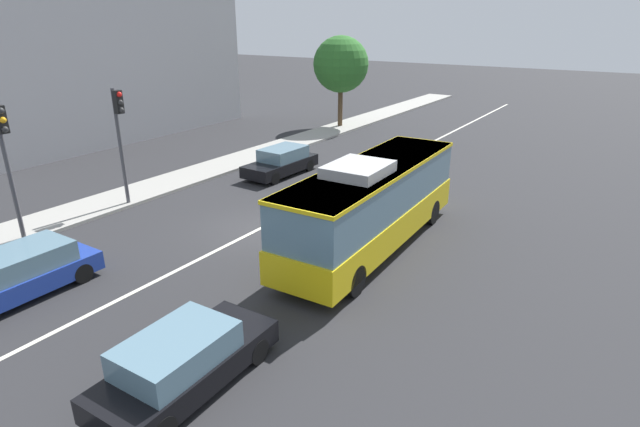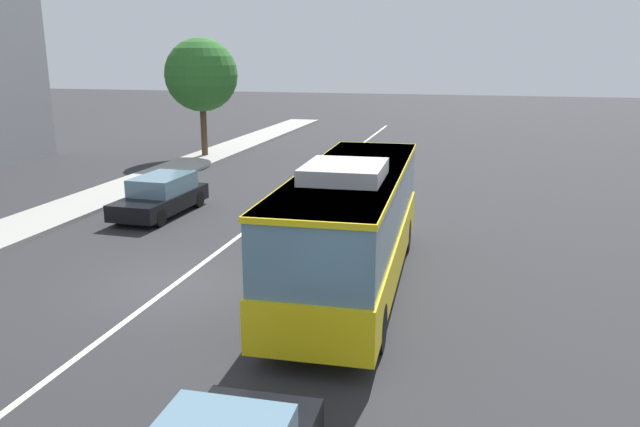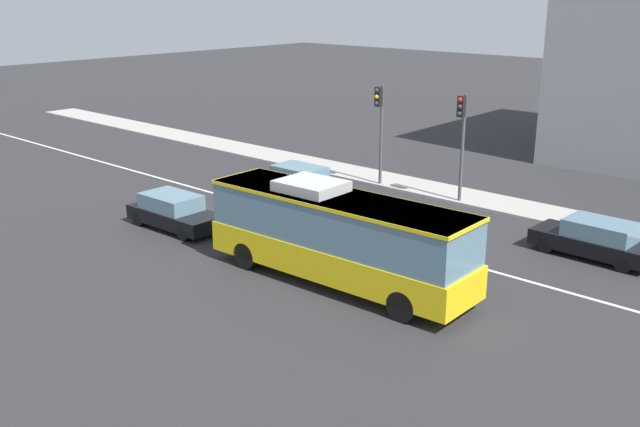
{
  "view_description": "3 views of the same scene",
  "coord_description": "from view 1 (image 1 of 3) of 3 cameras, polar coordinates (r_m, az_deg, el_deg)",
  "views": [
    {
      "loc": [
        -14.26,
        -12.35,
        7.89
      ],
      "look_at": [
        -1.21,
        -3.73,
        1.86
      ],
      "focal_mm": 28.39,
      "sensor_mm": 36.0,
      "label": 1
    },
    {
      "loc": [
        -13.93,
        -7.5,
        5.91
      ],
      "look_at": [
        0.63,
        -3.78,
        2.02
      ],
      "focal_mm": 34.79,
      "sensor_mm": 36.0,
      "label": 2
    },
    {
      "loc": [
        16.07,
        -22.22,
        9.78
      ],
      "look_at": [
        -0.57,
        -3.76,
        2.02
      ],
      "focal_mm": 40.54,
      "sensor_mm": 36.0,
      "label": 3
    }
  ],
  "objects": [
    {
      "name": "sedan_blue",
      "position": [
        17.81,
        -30.59,
        -5.79
      ],
      "size": [
        4.52,
        1.86,
        1.46
      ],
      "rotation": [
        0.0,
        0.0,
        3.15
      ],
      "color": "#1E3899",
      "rests_on": "ground_plane"
    },
    {
      "name": "ground_plane",
      "position": [
        20.45,
        -6.87,
        -1.77
      ],
      "size": [
        160.0,
        160.0,
        0.0
      ],
      "primitive_type": "plane",
      "color": "#28282B"
    },
    {
      "name": "sidewalk_kerb",
      "position": [
        25.79,
        -20.07,
        2.12
      ],
      "size": [
        80.0,
        2.55,
        0.14
      ],
      "primitive_type": "cube",
      "color": "#9E9B93",
      "rests_on": "ground_plane"
    },
    {
      "name": "street_tree_kerbside_left",
      "position": [
        39.31,
        2.36,
        16.43
      ],
      "size": [
        4.13,
        4.13,
        6.79
      ],
      "color": "#4C3823",
      "rests_on": "ground_plane"
    },
    {
      "name": "lane_centre_line",
      "position": [
        20.45,
        -6.87,
        -1.75
      ],
      "size": [
        76.0,
        0.16,
        0.01
      ],
      "primitive_type": "cube",
      "color": "silver",
      "rests_on": "ground_plane"
    },
    {
      "name": "transit_bus",
      "position": [
        18.14,
        5.91,
        1.39
      ],
      "size": [
        10.08,
        2.85,
        3.46
      ],
      "rotation": [
        0.0,
        0.0,
        0.04
      ],
      "color": "yellow",
      "rests_on": "ground_plane"
    },
    {
      "name": "sedan_black_ahead",
      "position": [
        27.38,
        -4.36,
        5.86
      ],
      "size": [
        4.54,
        1.91,
        1.46
      ],
      "rotation": [
        0.0,
        0.0,
        3.12
      ],
      "color": "black",
      "rests_on": "ground_plane"
    },
    {
      "name": "traffic_light_near_corner",
      "position": [
        23.46,
        -21.62,
        9.0
      ],
      "size": [
        0.32,
        0.62,
        5.2
      ],
      "rotation": [
        0.0,
        0.0,
        -1.58
      ],
      "color": "#47474C",
      "rests_on": "ground_plane"
    },
    {
      "name": "traffic_light_mid_block",
      "position": [
        21.14,
        -31.89,
        6.1
      ],
      "size": [
        0.32,
        0.62,
        5.2
      ],
      "rotation": [
        0.0,
        0.0,
        -1.59
      ],
      "color": "#47474C",
      "rests_on": "ground_plane"
    },
    {
      "name": "sedan_black",
      "position": [
        12.18,
        -15.08,
        -15.79
      ],
      "size": [
        4.54,
        1.91,
        1.46
      ],
      "rotation": [
        0.0,
        0.0,
        0.02
      ],
      "color": "black",
      "rests_on": "ground_plane"
    },
    {
      "name": "office_block_background",
      "position": [
        43.24,
        -27.18,
        17.47
      ],
      "size": [
        20.75,
        16.37,
        13.6
      ],
      "rotation": [
        0.0,
        0.0,
        0.02
      ],
      "color": "#939399",
      "rests_on": "ground_plane"
    }
  ]
}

